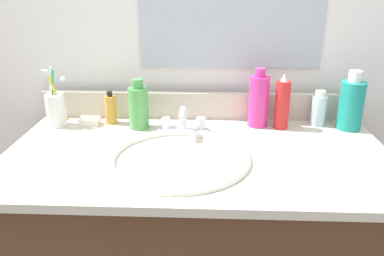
# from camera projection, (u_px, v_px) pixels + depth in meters

# --- Properties ---
(countertop) EXTENTS (1.07, 0.58, 0.02)m
(countertop) POSITION_uv_depth(u_px,v_px,m) (197.00, 155.00, 1.11)
(countertop) COLOR beige
(countertop) RESTS_ON vanity_cabinet
(backsplash) EXTENTS (1.07, 0.02, 0.09)m
(backsplash) POSITION_uv_depth(u_px,v_px,m) (200.00, 105.00, 1.35)
(backsplash) COLOR beige
(backsplash) RESTS_ON countertop
(back_wall) EXTENTS (2.17, 0.04, 1.30)m
(back_wall) POSITION_uv_depth(u_px,v_px,m) (200.00, 164.00, 1.50)
(back_wall) COLOR white
(back_wall) RESTS_ON ground_plane
(sink_basin) EXTENTS (0.38, 0.38, 0.11)m
(sink_basin) POSITION_uv_depth(u_px,v_px,m) (179.00, 170.00, 1.06)
(sink_basin) COLOR white
(sink_basin) RESTS_ON countertop
(faucet) EXTENTS (0.16, 0.10, 0.08)m
(faucet) POSITION_uv_depth(u_px,v_px,m) (183.00, 124.00, 1.22)
(faucet) COLOR silver
(faucet) RESTS_ON countertop
(bottle_spray_red) EXTENTS (0.05, 0.05, 0.18)m
(bottle_spray_red) POSITION_uv_depth(u_px,v_px,m) (282.00, 104.00, 1.25)
(bottle_spray_red) COLOR red
(bottle_spray_red) RESTS_ON countertop
(bottle_toner_green) EXTENTS (0.06, 0.06, 0.16)m
(bottle_toner_green) POSITION_uv_depth(u_px,v_px,m) (139.00, 107.00, 1.25)
(bottle_toner_green) COLOR #4C9E4C
(bottle_toner_green) RESTS_ON countertop
(bottle_mouthwash_teal) EXTENTS (0.08, 0.08, 0.19)m
(bottle_mouthwash_teal) POSITION_uv_depth(u_px,v_px,m) (351.00, 104.00, 1.24)
(bottle_mouthwash_teal) COLOR teal
(bottle_mouthwash_teal) RESTS_ON countertop
(bottle_soap_pink) EXTENTS (0.06, 0.06, 0.19)m
(bottle_soap_pink) POSITION_uv_depth(u_px,v_px,m) (259.00, 100.00, 1.26)
(bottle_soap_pink) COLOR #D8338C
(bottle_soap_pink) RESTS_ON countertop
(bottle_gel_clear) EXTENTS (0.05, 0.05, 0.12)m
(bottle_gel_clear) POSITION_uv_depth(u_px,v_px,m) (319.00, 109.00, 1.28)
(bottle_gel_clear) COLOR silver
(bottle_gel_clear) RESTS_ON countertop
(bottle_oil_amber) EXTENTS (0.04, 0.04, 0.11)m
(bottle_oil_amber) POSITION_uv_depth(u_px,v_px,m) (111.00, 109.00, 1.30)
(bottle_oil_amber) COLOR gold
(bottle_oil_amber) RESTS_ON countertop
(cup_white_ceramic) EXTENTS (0.07, 0.06, 0.19)m
(cup_white_ceramic) POSITION_uv_depth(u_px,v_px,m) (56.00, 109.00, 1.28)
(cup_white_ceramic) COLOR white
(cup_white_ceramic) RESTS_ON countertop
(soap_bar) EXTENTS (0.06, 0.04, 0.02)m
(soap_bar) POSITION_uv_depth(u_px,v_px,m) (90.00, 121.00, 1.30)
(soap_bar) COLOR white
(soap_bar) RESTS_ON countertop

